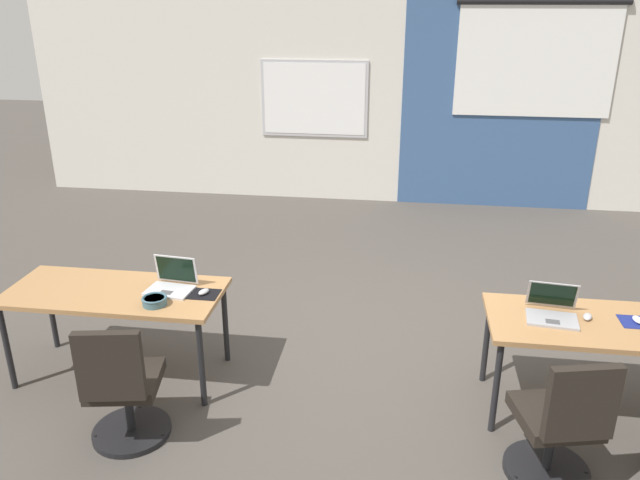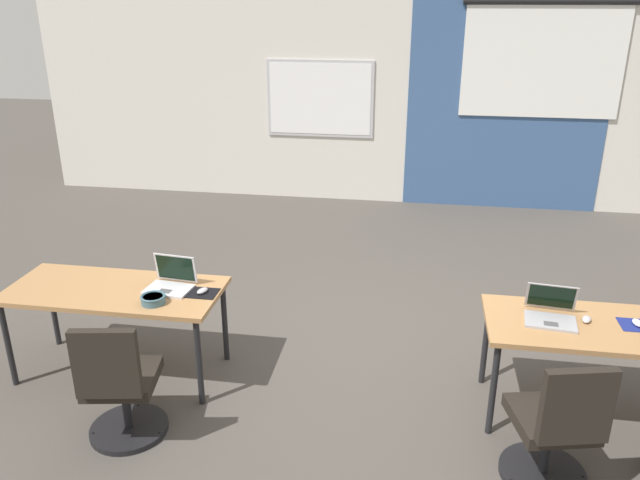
{
  "view_description": "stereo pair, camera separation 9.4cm",
  "coord_description": "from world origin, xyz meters",
  "px_view_note": "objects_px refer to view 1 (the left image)",
  "views": [
    {
      "loc": [
        0.35,
        -4.5,
        2.75
      ],
      "look_at": [
        -0.32,
        0.17,
        0.9
      ],
      "focal_mm": 34.96,
      "sensor_mm": 36.0,
      "label": 1
    },
    {
      "loc": [
        0.44,
        -4.49,
        2.75
      ],
      "look_at": [
        -0.32,
        0.17,
        0.9
      ],
      "focal_mm": 34.96,
      "sensor_mm": 36.0,
      "label": 2
    }
  ],
  "objects_px": {
    "mouse_near_right_inner": "(587,317)",
    "laptop_near_right_inner": "(552,310)",
    "chair_near_right_inner": "(559,430)",
    "desk_near_right": "(609,331)",
    "mouse_near_right_end": "(638,320)",
    "chair_near_left_inner": "(123,393)",
    "laptop_near_left_inner": "(172,283)",
    "mouse_near_left_inner": "(204,292)",
    "desk_near_left": "(115,298)",
    "snack_bowl": "(154,300)"
  },
  "relations": [
    {
      "from": "laptop_near_left_inner",
      "to": "mouse_near_right_end",
      "type": "xyz_separation_m",
      "value": [
        3.26,
        -0.05,
        -0.03
      ]
    },
    {
      "from": "mouse_near_right_inner",
      "to": "chair_near_right_inner",
      "type": "relative_size",
      "value": 0.12
    },
    {
      "from": "mouse_near_right_inner",
      "to": "snack_bowl",
      "type": "relative_size",
      "value": 0.64
    },
    {
      "from": "mouse_near_right_inner",
      "to": "chair_near_left_inner",
      "type": "bearing_deg",
      "value": -165.32
    },
    {
      "from": "laptop_near_right_inner",
      "to": "laptop_near_left_inner",
      "type": "xyz_separation_m",
      "value": [
        -2.71,
        0.05,
        0.0
      ]
    },
    {
      "from": "desk_near_left",
      "to": "snack_bowl",
      "type": "relative_size",
      "value": 9.01
    },
    {
      "from": "chair_near_right_inner",
      "to": "snack_bowl",
      "type": "height_order",
      "value": "chair_near_right_inner"
    },
    {
      "from": "desk_near_left",
      "to": "chair_near_left_inner",
      "type": "distance_m",
      "value": 0.88
    },
    {
      "from": "laptop_near_right_inner",
      "to": "mouse_near_right_inner",
      "type": "xyz_separation_m",
      "value": [
        0.24,
        0.0,
        -0.03
      ]
    },
    {
      "from": "desk_near_left",
      "to": "chair_near_left_inner",
      "type": "height_order",
      "value": "chair_near_left_inner"
    },
    {
      "from": "laptop_near_right_inner",
      "to": "mouse_near_right_end",
      "type": "bearing_deg",
      "value": 6.56
    },
    {
      "from": "desk_near_right",
      "to": "chair_near_left_inner",
      "type": "xyz_separation_m",
      "value": [
        -3.13,
        -0.75,
        -0.28
      ]
    },
    {
      "from": "mouse_near_right_inner",
      "to": "mouse_near_right_end",
      "type": "bearing_deg",
      "value": -0.79
    },
    {
      "from": "desk_near_left",
      "to": "chair_near_right_inner",
      "type": "height_order",
      "value": "chair_near_right_inner"
    },
    {
      "from": "chair_near_right_inner",
      "to": "laptop_near_left_inner",
      "type": "distance_m",
      "value": 2.8
    },
    {
      "from": "desk_near_left",
      "to": "mouse_near_right_inner",
      "type": "xyz_separation_m",
      "value": [
        3.36,
        0.04,
        0.08
      ]
    },
    {
      "from": "laptop_near_right_inner",
      "to": "mouse_near_right_end",
      "type": "distance_m",
      "value": 0.55
    },
    {
      "from": "chair_near_right_inner",
      "to": "mouse_near_right_end",
      "type": "height_order",
      "value": "chair_near_right_inner"
    },
    {
      "from": "chair_near_right_inner",
      "to": "desk_near_right",
      "type": "bearing_deg",
      "value": -134.02
    },
    {
      "from": "desk_near_left",
      "to": "desk_near_right",
      "type": "xyz_separation_m",
      "value": [
        3.5,
        0.0,
        0.0
      ]
    },
    {
      "from": "chair_near_right_inner",
      "to": "chair_near_left_inner",
      "type": "relative_size",
      "value": 1.0
    },
    {
      "from": "laptop_near_left_inner",
      "to": "desk_near_right",
      "type": "bearing_deg",
      "value": 4.64
    },
    {
      "from": "laptop_near_right_inner",
      "to": "snack_bowl",
      "type": "distance_m",
      "value": 2.75
    },
    {
      "from": "desk_near_left",
      "to": "laptop_near_left_inner",
      "type": "height_order",
      "value": "laptop_near_left_inner"
    },
    {
      "from": "laptop_near_left_inner",
      "to": "mouse_near_left_inner",
      "type": "height_order",
      "value": "laptop_near_left_inner"
    },
    {
      "from": "snack_bowl",
      "to": "desk_near_left",
      "type": "bearing_deg",
      "value": 155.09
    },
    {
      "from": "mouse_near_right_end",
      "to": "chair_near_left_inner",
      "type": "bearing_deg",
      "value": -166.76
    },
    {
      "from": "snack_bowl",
      "to": "mouse_near_left_inner",
      "type": "bearing_deg",
      "value": 35.62
    },
    {
      "from": "laptop_near_right_inner",
      "to": "chair_near_right_inner",
      "type": "bearing_deg",
      "value": -87.7
    },
    {
      "from": "chair_near_right_inner",
      "to": "chair_near_left_inner",
      "type": "bearing_deg",
      "value": -13.14
    },
    {
      "from": "mouse_near_right_inner",
      "to": "laptop_near_right_inner",
      "type": "bearing_deg",
      "value": -179.02
    },
    {
      "from": "mouse_near_right_end",
      "to": "laptop_near_right_inner",
      "type": "bearing_deg",
      "value": 179.96
    },
    {
      "from": "mouse_near_right_end",
      "to": "snack_bowl",
      "type": "xyz_separation_m",
      "value": [
        -3.29,
        -0.21,
        0.01
      ]
    },
    {
      "from": "mouse_near_left_inner",
      "to": "snack_bowl",
      "type": "height_order",
      "value": "snack_bowl"
    },
    {
      "from": "chair_near_left_inner",
      "to": "mouse_near_right_end",
      "type": "height_order",
      "value": "chair_near_left_inner"
    },
    {
      "from": "mouse_near_right_inner",
      "to": "laptop_near_left_inner",
      "type": "bearing_deg",
      "value": 179.13
    },
    {
      "from": "mouse_near_right_inner",
      "to": "snack_bowl",
      "type": "xyz_separation_m",
      "value": [
        -2.97,
        -0.22,
        0.02
      ]
    },
    {
      "from": "laptop_near_right_inner",
      "to": "chair_near_right_inner",
      "type": "xyz_separation_m",
      "value": [
        -0.06,
        -0.76,
        -0.39
      ]
    },
    {
      "from": "desk_near_left",
      "to": "mouse_near_right_end",
      "type": "bearing_deg",
      "value": 0.48
    },
    {
      "from": "chair_near_right_inner",
      "to": "laptop_near_left_inner",
      "type": "xyz_separation_m",
      "value": [
        -2.65,
        0.81,
        0.39
      ]
    },
    {
      "from": "chair_near_left_inner",
      "to": "snack_bowl",
      "type": "xyz_separation_m",
      "value": [
        0.02,
        0.57,
        0.38
      ]
    },
    {
      "from": "desk_near_right",
      "to": "laptop_near_right_inner",
      "type": "height_order",
      "value": "laptop_near_right_inner"
    },
    {
      "from": "laptop_near_right_inner",
      "to": "snack_bowl",
      "type": "height_order",
      "value": "laptop_near_right_inner"
    },
    {
      "from": "mouse_near_right_end",
      "to": "snack_bowl",
      "type": "distance_m",
      "value": 3.3
    },
    {
      "from": "desk_near_right",
      "to": "mouse_near_right_end",
      "type": "distance_m",
      "value": 0.2
    },
    {
      "from": "mouse_near_right_inner",
      "to": "mouse_near_left_inner",
      "type": "height_order",
      "value": "mouse_near_left_inner"
    },
    {
      "from": "laptop_near_left_inner",
      "to": "mouse_near_left_inner",
      "type": "xyz_separation_m",
      "value": [
        0.26,
        -0.05,
        -0.03
      ]
    },
    {
      "from": "chair_near_right_inner",
      "to": "snack_bowl",
      "type": "bearing_deg",
      "value": -25.12
    },
    {
      "from": "chair_near_right_inner",
      "to": "mouse_near_right_end",
      "type": "bearing_deg",
      "value": -142.16
    },
    {
      "from": "laptop_near_left_inner",
      "to": "mouse_near_right_end",
      "type": "relative_size",
      "value": 3.35
    }
  ]
}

